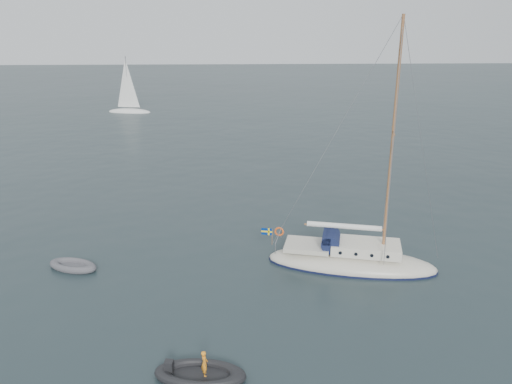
{
  "coord_description": "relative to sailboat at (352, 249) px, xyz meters",
  "views": [
    {
      "loc": [
        -2.81,
        -24.55,
        12.03
      ],
      "look_at": [
        -1.54,
        0.0,
        3.88
      ],
      "focal_mm": 35.0,
      "sensor_mm": 36.0,
      "label": 1
    }
  ],
  "objects": [
    {
      "name": "ground",
      "position": [
        -3.44,
        1.05,
        -1.0
      ],
      "size": [
        300.0,
        300.0,
        0.0
      ],
      "primitive_type": "plane",
      "color": "black",
      "rests_on": "ground"
    },
    {
      "name": "sailboat",
      "position": [
        0.0,
        0.0,
        0.0
      ],
      "size": [
        9.25,
        2.77,
        13.17
      ],
      "rotation": [
        0.0,
        0.0,
        -0.25
      ],
      "color": "beige",
      "rests_on": "ground"
    },
    {
      "name": "dinghy",
      "position": [
        -14.6,
        0.46,
        -0.82
      ],
      "size": [
        2.75,
        1.24,
        0.39
      ],
      "rotation": [
        0.0,
        0.0,
        -0.37
      ],
      "color": "#54555A",
      "rests_on": "ground"
    },
    {
      "name": "rib",
      "position": [
        -7.51,
        -8.5,
        -0.8
      ],
      "size": [
        3.36,
        1.53,
        1.18
      ],
      "rotation": [
        0.0,
        0.0,
        -0.15
      ],
      "color": "black",
      "rests_on": "ground"
    },
    {
      "name": "distant_yacht_c",
      "position": [
        -21.2,
        51.08,
        2.65
      ],
      "size": [
        6.45,
        3.44,
        8.55
      ],
      "rotation": [
        0.0,
        0.0,
        -0.22
      ],
      "color": "silver",
      "rests_on": "ground"
    }
  ]
}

